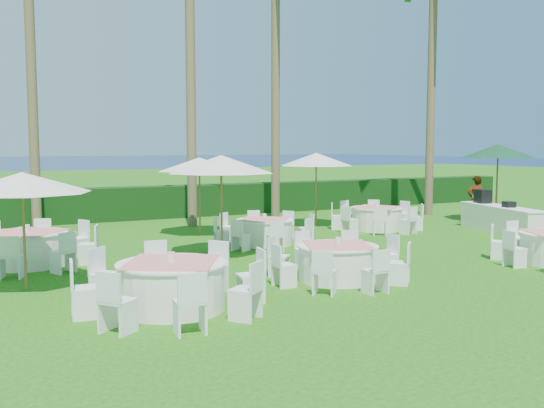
{
  "coord_description": "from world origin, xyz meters",
  "views": [
    {
      "loc": [
        -6.71,
        -10.16,
        2.71
      ],
      "look_at": [
        0.06,
        2.86,
        1.3
      ],
      "focal_mm": 40.0,
      "sensor_mm": 36.0,
      "label": 1
    }
  ],
  "objects_px": {
    "banquet_table_a": "(172,284)",
    "buffet_table": "(501,218)",
    "banquet_table_b": "(338,262)",
    "banquet_table_e": "(264,231)",
    "umbrella_b": "(221,164)",
    "umbrella_c": "(199,164)",
    "umbrella_d": "(316,159)",
    "umbrella_green": "(498,151)",
    "banquet_table_d": "(28,248)",
    "staff_person": "(476,200)",
    "banquet_table_f": "(377,218)",
    "umbrella_a": "(22,183)"
  },
  "relations": [
    {
      "from": "buffet_table",
      "to": "banquet_table_d",
      "type": "bearing_deg",
      "value": 175.12
    },
    {
      "from": "umbrella_b",
      "to": "banquet_table_a",
      "type": "bearing_deg",
      "value": -122.84
    },
    {
      "from": "umbrella_a",
      "to": "umbrella_c",
      "type": "relative_size",
      "value": 0.98
    },
    {
      "from": "banquet_table_f",
      "to": "banquet_table_a",
      "type": "bearing_deg",
      "value": -145.2
    },
    {
      "from": "banquet_table_a",
      "to": "banquet_table_e",
      "type": "relative_size",
      "value": 1.16
    },
    {
      "from": "banquet_table_a",
      "to": "umbrella_a",
      "type": "distance_m",
      "value": 3.63
    },
    {
      "from": "banquet_table_f",
      "to": "umbrella_a",
      "type": "xyz_separation_m",
      "value": [
        -10.95,
        -3.65,
        1.64
      ]
    },
    {
      "from": "banquet_table_b",
      "to": "umbrella_green",
      "type": "height_order",
      "value": "umbrella_green"
    },
    {
      "from": "banquet_table_b",
      "to": "buffet_table",
      "type": "relative_size",
      "value": 0.78
    },
    {
      "from": "banquet_table_b",
      "to": "umbrella_green",
      "type": "xyz_separation_m",
      "value": [
        10.27,
        5.28,
        2.14
      ]
    },
    {
      "from": "umbrella_green",
      "to": "buffet_table",
      "type": "bearing_deg",
      "value": -134.81
    },
    {
      "from": "banquet_table_b",
      "to": "staff_person",
      "type": "relative_size",
      "value": 1.7
    },
    {
      "from": "banquet_table_a",
      "to": "banquet_table_b",
      "type": "distance_m",
      "value": 3.72
    },
    {
      "from": "umbrella_green",
      "to": "buffet_table",
      "type": "height_order",
      "value": "umbrella_green"
    },
    {
      "from": "banquet_table_a",
      "to": "umbrella_b",
      "type": "height_order",
      "value": "umbrella_b"
    },
    {
      "from": "banquet_table_a",
      "to": "umbrella_green",
      "type": "height_order",
      "value": "umbrella_green"
    },
    {
      "from": "umbrella_c",
      "to": "buffet_table",
      "type": "bearing_deg",
      "value": -23.76
    },
    {
      "from": "banquet_table_d",
      "to": "staff_person",
      "type": "relative_size",
      "value": 1.81
    },
    {
      "from": "staff_person",
      "to": "banquet_table_a",
      "type": "bearing_deg",
      "value": 44.99
    },
    {
      "from": "banquet_table_e",
      "to": "umbrella_a",
      "type": "distance_m",
      "value": 7.13
    },
    {
      "from": "banquet_table_a",
      "to": "umbrella_b",
      "type": "bearing_deg",
      "value": 57.16
    },
    {
      "from": "umbrella_a",
      "to": "umbrella_d",
      "type": "distance_m",
      "value": 10.95
    },
    {
      "from": "banquet_table_e",
      "to": "umbrella_b",
      "type": "bearing_deg",
      "value": -144.75
    },
    {
      "from": "umbrella_b",
      "to": "staff_person",
      "type": "height_order",
      "value": "umbrella_b"
    },
    {
      "from": "banquet_table_f",
      "to": "staff_person",
      "type": "relative_size",
      "value": 1.75
    },
    {
      "from": "umbrella_b",
      "to": "umbrella_c",
      "type": "height_order",
      "value": "umbrella_b"
    },
    {
      "from": "banquet_table_b",
      "to": "umbrella_d",
      "type": "distance_m",
      "value": 8.42
    },
    {
      "from": "staff_person",
      "to": "umbrella_d",
      "type": "bearing_deg",
      "value": -0.42
    },
    {
      "from": "banquet_table_e",
      "to": "umbrella_c",
      "type": "height_order",
      "value": "umbrella_c"
    },
    {
      "from": "banquet_table_e",
      "to": "umbrella_a",
      "type": "bearing_deg",
      "value": -157.11
    },
    {
      "from": "banquet_table_b",
      "to": "umbrella_d",
      "type": "relative_size",
      "value": 1.15
    },
    {
      "from": "umbrella_d",
      "to": "umbrella_green",
      "type": "bearing_deg",
      "value": -16.89
    },
    {
      "from": "banquet_table_a",
      "to": "umbrella_green",
      "type": "relative_size",
      "value": 1.16
    },
    {
      "from": "umbrella_green",
      "to": "staff_person",
      "type": "relative_size",
      "value": 1.65
    },
    {
      "from": "banquet_table_e",
      "to": "banquet_table_f",
      "type": "height_order",
      "value": "banquet_table_f"
    },
    {
      "from": "banquet_table_d",
      "to": "umbrella_c",
      "type": "height_order",
      "value": "umbrella_c"
    },
    {
      "from": "umbrella_d",
      "to": "umbrella_green",
      "type": "xyz_separation_m",
      "value": [
        6.35,
        -1.93,
        0.26
      ]
    },
    {
      "from": "umbrella_c",
      "to": "umbrella_green",
      "type": "distance_m",
      "value": 10.71
    },
    {
      "from": "banquet_table_e",
      "to": "staff_person",
      "type": "xyz_separation_m",
      "value": [
        8.45,
        0.5,
        0.47
      ]
    },
    {
      "from": "umbrella_a",
      "to": "buffet_table",
      "type": "relative_size",
      "value": 0.68
    },
    {
      "from": "banquet_table_d",
      "to": "banquet_table_f",
      "type": "distance_m",
      "value": 10.72
    },
    {
      "from": "banquet_table_f",
      "to": "buffet_table",
      "type": "distance_m",
      "value": 3.84
    },
    {
      "from": "umbrella_a",
      "to": "umbrella_d",
      "type": "xyz_separation_m",
      "value": [
        9.61,
        5.23,
        0.23
      ]
    },
    {
      "from": "banquet_table_e",
      "to": "umbrella_c",
      "type": "xyz_separation_m",
      "value": [
        -0.97,
        2.44,
        1.79
      ]
    },
    {
      "from": "umbrella_c",
      "to": "umbrella_d",
      "type": "distance_m",
      "value": 4.19
    },
    {
      "from": "banquet_table_e",
      "to": "umbrella_green",
      "type": "xyz_separation_m",
      "value": [
        9.58,
        0.6,
        2.16
      ]
    },
    {
      "from": "banquet_table_a",
      "to": "banquet_table_b",
      "type": "height_order",
      "value": "banquet_table_a"
    },
    {
      "from": "umbrella_a",
      "to": "umbrella_b",
      "type": "height_order",
      "value": "umbrella_b"
    },
    {
      "from": "banquet_table_f",
      "to": "umbrella_b",
      "type": "height_order",
      "value": "umbrella_b"
    },
    {
      "from": "banquet_table_a",
      "to": "buffet_table",
      "type": "relative_size",
      "value": 0.88
    }
  ]
}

